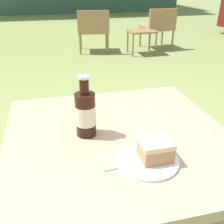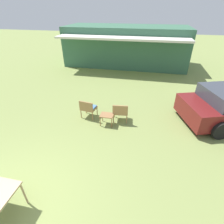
% 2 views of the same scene
% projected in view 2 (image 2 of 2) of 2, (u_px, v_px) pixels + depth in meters
% --- Properties ---
extents(ground_plane, '(60.00, 60.00, 0.00)m').
position_uv_depth(ground_plane, '(1.00, 216.00, 3.73)').
color(ground_plane, olive).
extents(cabin_building, '(8.56, 4.59, 2.65)m').
position_uv_depth(cabin_building, '(126.00, 46.00, 12.79)').
color(cabin_building, '#38664C').
rests_on(cabin_building, ground_plane).
extents(wicker_chair_cushioned, '(0.63, 0.55, 0.76)m').
position_uv_depth(wicker_chair_cushioned, '(88.00, 107.00, 6.82)').
color(wicker_chair_cushioned, '#9E7547').
rests_on(wicker_chair_cushioned, ground_plane).
extents(wicker_chair_plain, '(0.61, 0.53, 0.76)m').
position_uv_depth(wicker_chair_plain, '(120.00, 111.00, 6.57)').
color(wicker_chair_plain, '#9E7547').
rests_on(wicker_chair_plain, ground_plane).
extents(garden_side_table, '(0.48, 0.38, 0.42)m').
position_uv_depth(garden_side_table, '(107.00, 116.00, 6.44)').
color(garden_side_table, '#996B42').
rests_on(garden_side_table, ground_plane).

